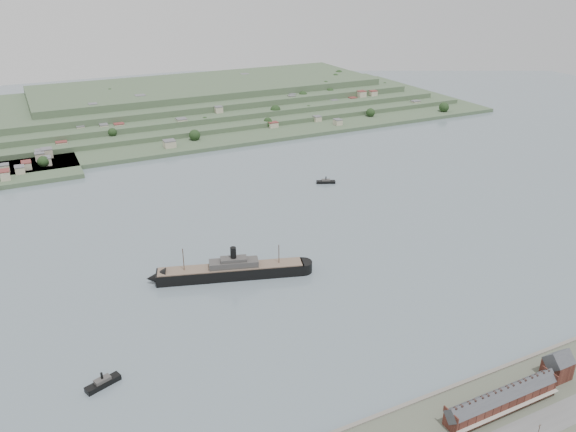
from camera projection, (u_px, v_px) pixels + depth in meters
name	position (u px, v px, depth m)	size (l,w,h in m)	color
ground	(323.00, 244.00, 376.78)	(1400.00, 1400.00, 0.00)	slate
terrace_row	(502.00, 400.00, 232.30)	(55.60, 9.80, 11.07)	#411E17
gabled_building	(558.00, 365.00, 250.16)	(10.40, 10.18, 14.09)	#411E17
far_peninsula	(189.00, 104.00, 705.24)	(760.00, 309.00, 30.00)	#3A5237
steamship	(227.00, 271.00, 335.03)	(96.73, 38.90, 23.82)	black
tugboat	(103.00, 383.00, 249.25)	(16.48, 9.31, 7.19)	black
ferry_east	(326.00, 182.00, 482.33)	(16.59, 10.44, 6.05)	black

